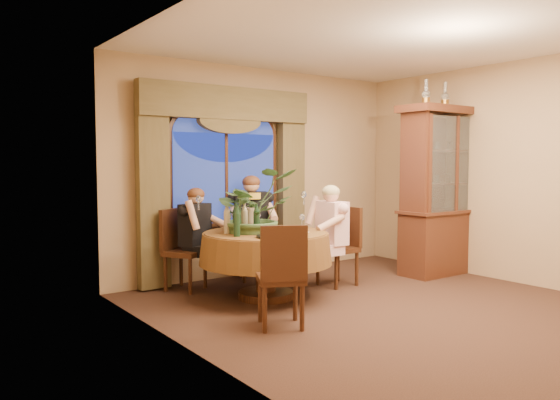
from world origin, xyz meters
TOP-DOWN VIEW (x-y plane):
  - floor at (0.00, 0.00)m, footprint 5.00×5.00m
  - wall_back at (0.00, 2.50)m, footprint 4.50×0.00m
  - wall_right at (2.25, 0.00)m, footprint 0.00×5.00m
  - ceiling at (0.00, 0.00)m, footprint 5.00×5.00m
  - window at (-0.60, 2.43)m, footprint 1.62×0.10m
  - arched_transom at (-0.60, 2.43)m, footprint 1.60×0.06m
  - drapery_left at (-1.63, 2.38)m, footprint 0.38×0.14m
  - drapery_right at (0.43, 2.38)m, footprint 0.38×0.14m
  - swag_valance at (-0.60, 2.35)m, footprint 2.45×0.16m
  - dining_table at (-0.79, 1.25)m, footprint 1.89×1.89m
  - china_cabinet at (1.98, 0.98)m, footprint 1.40×0.55m
  - oil_lamp_left at (1.59, 0.98)m, footprint 0.11×0.11m
  - oil_lamp_center at (1.98, 0.98)m, footprint 0.11×0.11m
  - oil_lamp_right at (2.38, 0.98)m, footprint 0.11×0.11m
  - chair_right at (0.30, 1.26)m, footprint 0.42×0.42m
  - chair_back_right at (-0.34, 2.12)m, footprint 0.57×0.57m
  - chair_back at (-1.34, 2.14)m, footprint 0.58×0.58m
  - chair_front_left at (-1.28, 0.30)m, footprint 0.57×0.57m
  - person_pink at (0.15, 1.19)m, footprint 0.44×0.48m
  - person_back at (-1.20, 2.14)m, footprint 0.57×0.55m
  - person_scarf at (-0.36, 2.20)m, footprint 0.63×0.61m
  - stoneware_vase at (-0.88, 1.40)m, footprint 0.14×0.14m
  - centerpiece_plant at (-0.87, 1.37)m, footprint 0.92×1.03m
  - olive_bowl at (-0.74, 1.20)m, footprint 0.16×0.16m
  - cheese_platter at (-0.97, 0.84)m, footprint 0.36×0.36m
  - wine_bottle_0 at (-1.13, 1.27)m, footprint 0.07×0.07m
  - wine_bottle_1 at (-1.20, 1.39)m, footprint 0.07×0.07m
  - wine_bottle_2 at (-0.95, 1.18)m, footprint 0.07×0.07m
  - wine_bottle_3 at (-1.01, 1.34)m, footprint 0.07×0.07m
  - wine_bottle_4 at (-1.24, 1.12)m, footprint 0.07×0.07m
  - wine_bottle_5 at (-1.07, 1.42)m, footprint 0.07×0.07m
  - tasting_paper_0 at (-0.54, 1.06)m, footprint 0.26×0.33m
  - tasting_paper_1 at (-0.42, 1.50)m, footprint 0.22×0.31m
  - wine_glass_person_pink at (-0.29, 1.22)m, footprint 0.07×0.07m
  - wine_glass_person_back at (-1.00, 1.70)m, footprint 0.07×0.07m
  - wine_glass_person_scarf at (-0.58, 1.70)m, footprint 0.07×0.07m

SIDE VIEW (x-z plane):
  - floor at x=0.00m, z-range 0.00..0.00m
  - dining_table at x=-0.79m, z-range 0.00..0.75m
  - chair_right at x=0.30m, z-range 0.00..0.96m
  - chair_back_right at x=-0.34m, z-range 0.00..0.96m
  - chair_back at x=-1.34m, z-range 0.00..0.96m
  - chair_front_left at x=-1.28m, z-range 0.00..0.96m
  - person_back at x=-1.20m, z-range 0.00..1.23m
  - person_pink at x=0.15m, z-range 0.00..1.26m
  - person_scarf at x=-0.36m, z-range 0.00..1.36m
  - tasting_paper_0 at x=-0.54m, z-range 0.75..0.76m
  - tasting_paper_1 at x=-0.42m, z-range 0.75..0.76m
  - cheese_platter at x=-0.97m, z-range 0.75..0.77m
  - olive_bowl at x=-0.74m, z-range 0.75..0.80m
  - wine_glass_person_pink at x=-0.29m, z-range 0.75..0.93m
  - wine_glass_person_back at x=-1.00m, z-range 0.75..0.93m
  - wine_glass_person_scarf at x=-0.58m, z-range 0.75..0.93m
  - stoneware_vase at x=-0.88m, z-range 0.75..1.02m
  - wine_bottle_0 at x=-1.13m, z-range 0.75..1.08m
  - wine_bottle_1 at x=-1.20m, z-range 0.75..1.08m
  - wine_bottle_2 at x=-0.95m, z-range 0.75..1.08m
  - wine_bottle_3 at x=-1.01m, z-range 0.75..1.08m
  - wine_bottle_4 at x=-1.24m, z-range 0.75..1.08m
  - wine_bottle_5 at x=-1.07m, z-range 0.75..1.08m
  - china_cabinet at x=1.98m, z-range 0.00..2.27m
  - drapery_left at x=-1.63m, z-range 0.02..2.34m
  - drapery_right at x=0.43m, z-range 0.02..2.34m
  - window at x=-0.60m, z-range 0.64..1.96m
  - centerpiece_plant at x=-0.87m, z-range 0.95..1.75m
  - wall_back at x=0.00m, z-range -0.85..3.65m
  - wall_right at x=2.25m, z-range -1.10..3.90m
  - arched_transom at x=-0.60m, z-range 1.86..2.30m
  - swag_valance at x=-0.60m, z-range 2.07..2.49m
  - oil_lamp_left at x=1.59m, z-range 2.27..2.61m
  - oil_lamp_center at x=1.98m, z-range 2.27..2.61m
  - oil_lamp_right at x=2.38m, z-range 2.27..2.61m
  - ceiling at x=0.00m, z-range 2.80..2.80m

